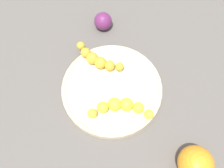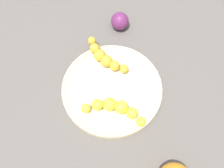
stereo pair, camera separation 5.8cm
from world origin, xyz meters
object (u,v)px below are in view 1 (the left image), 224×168
banana_yellow (121,107)px  banana_spotted (97,59)px  fruit_bowl (112,88)px  orange_fruit (196,163)px  plum_purple (103,21)px

banana_yellow → banana_spotted: bearing=24.8°
banana_yellow → banana_spotted: size_ratio=1.24×
fruit_bowl → banana_yellow: size_ratio=1.65×
banana_spotted → orange_fruit: size_ratio=1.66×
fruit_bowl → plum_purple: (-0.21, -0.03, 0.01)m
plum_purple → orange_fruit: orange_fruit is taller
banana_yellow → orange_fruit: 0.20m
banana_yellow → banana_spotted: same height
plum_purple → orange_fruit: size_ratio=0.68×
fruit_bowl → banana_yellow: bearing=19.0°
fruit_bowl → banana_yellow: 0.07m
plum_purple → banana_yellow: bearing=9.8°
banana_yellow → orange_fruit: (0.13, 0.16, 0.00)m
fruit_bowl → plum_purple: bearing=-173.0°
plum_purple → orange_fruit: bearing=27.3°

